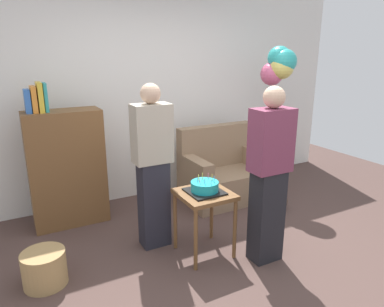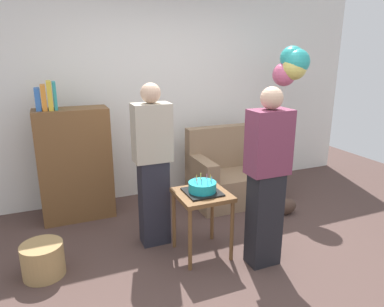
% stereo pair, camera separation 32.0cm
% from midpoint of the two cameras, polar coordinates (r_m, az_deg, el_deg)
% --- Properties ---
extents(ground_plane, '(8.00, 8.00, 0.00)m').
position_cam_midpoint_polar(ground_plane, '(3.42, 4.06, -17.65)').
color(ground_plane, '#4C3833').
extents(wall_back, '(6.00, 0.10, 2.70)m').
position_cam_midpoint_polar(wall_back, '(4.73, -9.11, 9.32)').
color(wall_back, silver).
rests_on(wall_back, ground_plane).
extents(couch, '(1.10, 0.70, 0.96)m').
position_cam_midpoint_polar(couch, '(4.67, 3.18, -3.35)').
color(couch, '#8C7054').
rests_on(couch, ground_plane).
extents(bookshelf, '(0.80, 0.36, 1.60)m').
position_cam_midpoint_polar(bookshelf, '(4.19, -21.82, -2.05)').
color(bookshelf, brown).
rests_on(bookshelf, ground_plane).
extents(side_table, '(0.48, 0.48, 0.64)m').
position_cam_midpoint_polar(side_table, '(3.33, -0.73, -7.96)').
color(side_table, brown).
rests_on(side_table, ground_plane).
extents(birthday_cake, '(0.32, 0.32, 0.17)m').
position_cam_midpoint_polar(birthday_cake, '(3.28, -0.73, -5.57)').
color(birthday_cake, black).
rests_on(birthday_cake, side_table).
extents(person_blowing_candles, '(0.36, 0.22, 1.63)m').
position_cam_midpoint_polar(person_blowing_candles, '(3.43, -9.06, -2.16)').
color(person_blowing_candles, '#23232D').
rests_on(person_blowing_candles, ground_plane).
extents(person_holding_cake, '(0.36, 0.22, 1.63)m').
position_cam_midpoint_polar(person_holding_cake, '(3.18, 9.60, -3.67)').
color(person_holding_cake, black).
rests_on(person_holding_cake, ground_plane).
extents(wicker_basket, '(0.36, 0.36, 0.30)m').
position_cam_midpoint_polar(wicker_basket, '(3.40, -25.48, -16.56)').
color(wicker_basket, '#A88451').
rests_on(wicker_basket, ground_plane).
extents(handbag, '(0.28, 0.14, 0.20)m').
position_cam_midpoint_polar(handbag, '(4.47, 11.88, -7.89)').
color(handbag, '#473328').
rests_on(handbag, ground_plane).
extents(balloon_bunch, '(0.40, 0.43, 1.97)m').
position_cam_midpoint_polar(balloon_bunch, '(4.75, 12.13, 13.88)').
color(balloon_bunch, silver).
rests_on(balloon_bunch, ground_plane).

